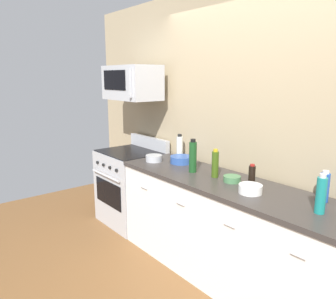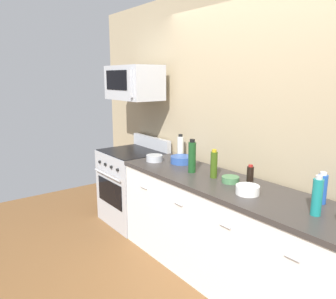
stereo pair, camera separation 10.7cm
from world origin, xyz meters
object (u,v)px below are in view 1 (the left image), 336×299
microwave (132,83)px  bottle_soy_sauce_dark (252,175)px  bowl_blue_mixing (181,159)px  range_oven (131,186)px  bottle_olive_oil (215,164)px  bottle_soda_blue (324,187)px  bowl_green_glaze (232,179)px  bowl_steel_prep (154,158)px  bottle_sparkling_teal (321,195)px  bowl_white_ceramic (250,189)px  bottle_vinegar_white (180,147)px  bottle_wine_green (193,156)px

microwave → bottle_soy_sauce_dark: bearing=1.9°
bowl_blue_mixing → range_oven: bearing=-171.6°
bowl_blue_mixing → bottle_olive_oil: bearing=-9.7°
microwave → bottle_soy_sauce_dark: 1.89m
bottle_soda_blue → bowl_green_glaze: bottle_soda_blue is taller
bowl_blue_mixing → bottle_soy_sauce_dark: bearing=-1.0°
bowl_green_glaze → bowl_steel_prep: 1.01m
bottle_olive_oil → bottle_sparkling_teal: bearing=-3.2°
bottle_soy_sauce_dark → bowl_green_glaze: bottle_soy_sauce_dark is taller
bowl_white_ceramic → bottle_sparkling_teal: bearing=4.2°
bottle_vinegar_white → bottle_soy_sauce_dark: (1.07, -0.12, -0.05)m
microwave → bottle_soy_sauce_dark: (1.74, 0.06, -0.74)m
bottle_wine_green → bottle_soda_blue: bearing=10.4°
bottle_vinegar_white → bowl_blue_mixing: bearing=-35.7°
bottle_soy_sauce_dark → bottle_sparkling_teal: 0.68m
bottle_soda_blue → bottle_wine_green: (-1.17, -0.21, 0.04)m
bottle_sparkling_teal → bowl_green_glaze: (-0.82, 0.07, -0.10)m
bottle_vinegar_white → bowl_green_glaze: bearing=-11.7°
bottle_sparkling_teal → bowl_blue_mixing: size_ratio=1.17×
microwave → bottle_soda_blue: bearing=3.7°
bottle_wine_green → bowl_steel_prep: bearing=-175.6°
bottle_wine_green → bowl_green_glaze: 0.46m
bowl_blue_mixing → bowl_steel_prep: size_ratio=1.31×
range_oven → bottle_vinegar_white: size_ratio=3.83×
bowl_white_ceramic → bowl_steel_prep: (-1.29, 0.01, -0.00)m
bottle_sparkling_teal → bowl_blue_mixing: bearing=174.4°
bottle_olive_oil → bowl_steel_prep: bottle_olive_oil is taller
bowl_steel_prep → bowl_white_ceramic: bearing=-0.5°
range_oven → bottle_sparkling_teal: bearing=-0.8°
bottle_olive_oil → bowl_green_glaze: bottle_olive_oil is taller
bottle_soda_blue → bowl_green_glaze: bearing=-167.9°
bowl_white_ceramic → bottle_soy_sauce_dark: bearing=124.6°
bottle_soy_sauce_dark → bowl_steel_prep: size_ratio=1.01×
range_oven → bowl_blue_mixing: size_ratio=4.58×
bottle_sparkling_teal → bowl_white_ceramic: size_ratio=1.48×
bottle_olive_oil → bottle_sparkling_teal: (1.01, -0.06, 0.01)m
bowl_green_glaze → microwave: bearing=179.8°
bottle_vinegar_white → bottle_sparkling_teal: (1.73, -0.26, -0.00)m
bottle_soda_blue → bowl_white_ceramic: (-0.45, -0.27, -0.07)m
microwave → bottle_wine_green: bearing=-3.2°
bowl_white_ceramic → bottle_olive_oil: bearing=168.5°
microwave → bowl_white_ceramic: microwave is taller
bottle_wine_green → bowl_blue_mixing: 0.37m
bottle_wine_green → bottle_sparkling_teal: bottle_wine_green is taller
bottle_wine_green → bowl_green_glaze: size_ratio=2.12×
bottle_vinegar_white → bottle_soy_sauce_dark: 1.08m
bottle_vinegar_white → bowl_blue_mixing: bottle_vinegar_white is taller
bottle_soy_sauce_dark → bowl_white_ceramic: bottle_soy_sauce_dark is taller
range_oven → bowl_white_ceramic: 1.92m
bottle_olive_oil → bottle_soy_sauce_dark: bottle_olive_oil is taller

